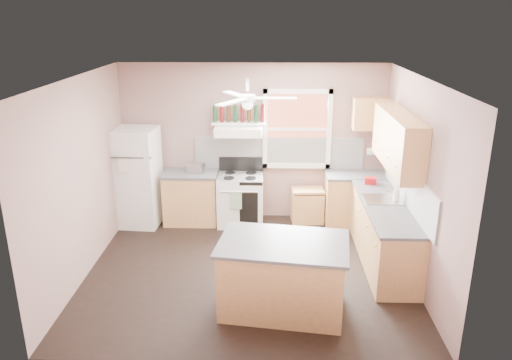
{
  "coord_description": "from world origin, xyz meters",
  "views": [
    {
      "loc": [
        0.29,
        -6.32,
        3.5
      ],
      "look_at": [
        0.1,
        0.3,
        1.25
      ],
      "focal_mm": 35.0,
      "sensor_mm": 36.0,
      "label": 1
    }
  ],
  "objects_px": {
    "island": "(283,277)",
    "cart": "(307,207)",
    "stove": "(241,200)",
    "refrigerator": "(137,177)",
    "toaster": "(196,168)"
  },
  "relations": [
    {
      "from": "island",
      "to": "cart",
      "type": "bearing_deg",
      "value": 87.71
    },
    {
      "from": "refrigerator",
      "to": "stove",
      "type": "relative_size",
      "value": 1.95
    },
    {
      "from": "island",
      "to": "toaster",
      "type": "bearing_deg",
      "value": 126.26
    },
    {
      "from": "stove",
      "to": "toaster",
      "type": "bearing_deg",
      "value": 177.9
    },
    {
      "from": "island",
      "to": "stove",
      "type": "bearing_deg",
      "value": 112.26
    },
    {
      "from": "refrigerator",
      "to": "cart",
      "type": "xyz_separation_m",
      "value": [
        2.9,
        0.14,
        -0.57
      ]
    },
    {
      "from": "stove",
      "to": "island",
      "type": "height_order",
      "value": "same"
    },
    {
      "from": "refrigerator",
      "to": "island",
      "type": "height_order",
      "value": "refrigerator"
    },
    {
      "from": "toaster",
      "to": "island",
      "type": "bearing_deg",
      "value": -45.88
    },
    {
      "from": "stove",
      "to": "cart",
      "type": "relative_size",
      "value": 1.61
    },
    {
      "from": "stove",
      "to": "cart",
      "type": "distance_m",
      "value": 1.17
    },
    {
      "from": "refrigerator",
      "to": "island",
      "type": "bearing_deg",
      "value": -42.05
    },
    {
      "from": "stove",
      "to": "cart",
      "type": "bearing_deg",
      "value": 4.67
    },
    {
      "from": "refrigerator",
      "to": "stove",
      "type": "xyz_separation_m",
      "value": [
        1.75,
        0.05,
        -0.41
      ]
    },
    {
      "from": "refrigerator",
      "to": "toaster",
      "type": "relative_size",
      "value": 5.99
    }
  ]
}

